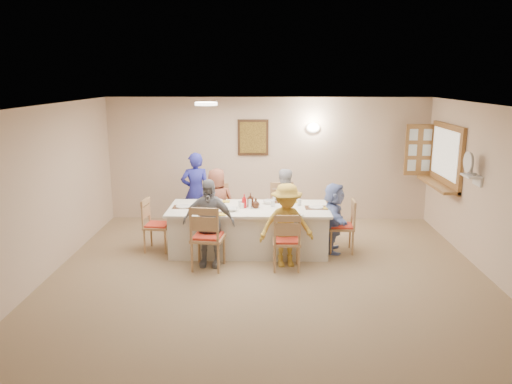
{
  "coord_description": "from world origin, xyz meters",
  "views": [
    {
      "loc": [
        -0.04,
        -6.55,
        2.89
      ],
      "look_at": [
        -0.2,
        1.4,
        1.05
      ],
      "focal_mm": 35.0,
      "sensor_mm": 36.0,
      "label": 1
    }
  ],
  "objects_px": {
    "chair_back_left": "(218,211)",
    "chair_left_end": "(157,225)",
    "diner_front_left": "(209,223)",
    "diner_front_right": "(286,225)",
    "diner_back_right": "(283,204)",
    "condiment_ketchup": "(244,201)",
    "chair_back_right": "(283,211)",
    "chair_right_end": "(341,226)",
    "serving_hatch": "(446,156)",
    "caregiver": "(196,192)",
    "desk_fan": "(470,166)",
    "dining_table": "(249,229)",
    "chair_front_left": "(208,236)",
    "chair_front_right": "(286,240)",
    "diner_right_end": "(334,218)",
    "diner_back_left": "(217,204)"
  },
  "relations": [
    {
      "from": "chair_front_right",
      "to": "diner_right_end",
      "type": "xyz_separation_m",
      "value": [
        0.82,
        0.8,
        0.13
      ]
    },
    {
      "from": "chair_back_left",
      "to": "chair_left_end",
      "type": "distance_m",
      "value": 1.24
    },
    {
      "from": "desk_fan",
      "to": "dining_table",
      "type": "distance_m",
      "value": 3.64
    },
    {
      "from": "chair_back_right",
      "to": "diner_back_right",
      "type": "bearing_deg",
      "value": -96.01
    },
    {
      "from": "chair_back_right",
      "to": "chair_left_end",
      "type": "relative_size",
      "value": 1.1
    },
    {
      "from": "caregiver",
      "to": "chair_front_left",
      "type": "bearing_deg",
      "value": 93.15
    },
    {
      "from": "chair_back_left",
      "to": "chair_right_end",
      "type": "distance_m",
      "value": 2.29
    },
    {
      "from": "chair_back_left",
      "to": "condiment_ketchup",
      "type": "height_order",
      "value": "condiment_ketchup"
    },
    {
      "from": "dining_table",
      "to": "condiment_ketchup",
      "type": "xyz_separation_m",
      "value": [
        -0.08,
        -0.02,
        0.49
      ]
    },
    {
      "from": "serving_hatch",
      "to": "desk_fan",
      "type": "relative_size",
      "value": 5.0
    },
    {
      "from": "chair_left_end",
      "to": "chair_right_end",
      "type": "relative_size",
      "value": 1.0
    },
    {
      "from": "desk_fan",
      "to": "dining_table",
      "type": "height_order",
      "value": "desk_fan"
    },
    {
      "from": "diner_back_right",
      "to": "diner_front_left",
      "type": "bearing_deg",
      "value": 44.38
    },
    {
      "from": "dining_table",
      "to": "diner_front_left",
      "type": "relative_size",
      "value": 1.93
    },
    {
      "from": "chair_left_end",
      "to": "diner_front_right",
      "type": "xyz_separation_m",
      "value": [
        2.15,
        -0.68,
        0.21
      ]
    },
    {
      "from": "chair_left_end",
      "to": "chair_right_end",
      "type": "height_order",
      "value": "chair_right_end"
    },
    {
      "from": "condiment_ketchup",
      "to": "chair_left_end",
      "type": "bearing_deg",
      "value": 179.31
    },
    {
      "from": "caregiver",
      "to": "condiment_ketchup",
      "type": "xyz_separation_m",
      "value": [
        0.97,
        -1.17,
        0.12
      ]
    },
    {
      "from": "chair_right_end",
      "to": "diner_back_left",
      "type": "distance_m",
      "value": 2.26
    },
    {
      "from": "diner_back_right",
      "to": "diner_front_right",
      "type": "height_order",
      "value": "diner_front_right"
    },
    {
      "from": "condiment_ketchup",
      "to": "caregiver",
      "type": "bearing_deg",
      "value": 129.79
    },
    {
      "from": "diner_back_right",
      "to": "serving_hatch",
      "type": "bearing_deg",
      "value": -179.98
    },
    {
      "from": "chair_front_left",
      "to": "chair_left_end",
      "type": "height_order",
      "value": "chair_front_left"
    },
    {
      "from": "dining_table",
      "to": "condiment_ketchup",
      "type": "relative_size",
      "value": 11.61
    },
    {
      "from": "diner_back_right",
      "to": "diner_front_right",
      "type": "xyz_separation_m",
      "value": [
        0.0,
        -1.36,
        0.01
      ]
    },
    {
      "from": "chair_back_left",
      "to": "diner_front_left",
      "type": "bearing_deg",
      "value": -97.2
    },
    {
      "from": "chair_front_right",
      "to": "chair_left_end",
      "type": "relative_size",
      "value": 1.02
    },
    {
      "from": "desk_fan",
      "to": "chair_front_left",
      "type": "distance_m",
      "value": 4.17
    },
    {
      "from": "chair_back_right",
      "to": "diner_back_right",
      "type": "relative_size",
      "value": 0.76
    },
    {
      "from": "chair_back_right",
      "to": "condiment_ketchup",
      "type": "xyz_separation_m",
      "value": [
        -0.68,
        -0.82,
        0.38
      ]
    },
    {
      "from": "chair_back_right",
      "to": "chair_front_left",
      "type": "distance_m",
      "value": 2.0
    },
    {
      "from": "chair_front_right",
      "to": "diner_right_end",
      "type": "bearing_deg",
      "value": -135.73
    },
    {
      "from": "desk_fan",
      "to": "caregiver",
      "type": "bearing_deg",
      "value": 160.27
    },
    {
      "from": "diner_front_right",
      "to": "caregiver",
      "type": "bearing_deg",
      "value": 121.97
    },
    {
      "from": "chair_front_right",
      "to": "chair_back_left",
      "type": "bearing_deg",
      "value": -53.15
    },
    {
      "from": "chair_right_end",
      "to": "diner_front_right",
      "type": "xyz_separation_m",
      "value": [
        -0.95,
        -0.68,
        0.21
      ]
    },
    {
      "from": "serving_hatch",
      "to": "chair_left_end",
      "type": "relative_size",
      "value": 1.67
    },
    {
      "from": "diner_front_left",
      "to": "diner_front_right",
      "type": "height_order",
      "value": "diner_front_left"
    },
    {
      "from": "chair_front_left",
      "to": "chair_right_end",
      "type": "bearing_deg",
      "value": -152.06
    },
    {
      "from": "chair_back_right",
      "to": "chair_front_left",
      "type": "xyz_separation_m",
      "value": [
        -1.2,
        -1.6,
        0.02
      ]
    },
    {
      "from": "diner_back_left",
      "to": "diner_back_right",
      "type": "bearing_deg",
      "value": 172.43
    },
    {
      "from": "diner_front_right",
      "to": "chair_right_end",
      "type": "bearing_deg",
      "value": 25.52
    },
    {
      "from": "desk_fan",
      "to": "diner_back_left",
      "type": "relative_size",
      "value": 0.23
    },
    {
      "from": "chair_front_right",
      "to": "diner_back_right",
      "type": "xyz_separation_m",
      "value": [
        0.0,
        1.48,
        0.19
      ]
    },
    {
      "from": "chair_front_left",
      "to": "caregiver",
      "type": "xyz_separation_m",
      "value": [
        -0.45,
        1.95,
        0.24
      ]
    },
    {
      "from": "chair_back_left",
      "to": "condiment_ketchup",
      "type": "distance_m",
      "value": 1.05
    },
    {
      "from": "desk_fan",
      "to": "chair_back_right",
      "type": "distance_m",
      "value": 3.26
    },
    {
      "from": "chair_back_right",
      "to": "chair_right_end",
      "type": "xyz_separation_m",
      "value": [
        0.95,
        -0.8,
        -0.04
      ]
    },
    {
      "from": "dining_table",
      "to": "chair_right_end",
      "type": "distance_m",
      "value": 1.55
    },
    {
      "from": "chair_left_end",
      "to": "diner_back_right",
      "type": "height_order",
      "value": "diner_back_right"
    }
  ]
}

